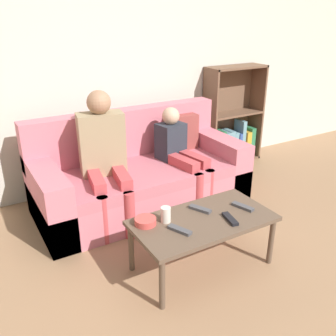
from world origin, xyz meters
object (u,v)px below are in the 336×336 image
(cup_near, at_px, (166,215))
(tv_remote_3, at_px, (230,219))
(tv_remote_0, at_px, (180,230))
(snack_bowl, at_px, (145,221))
(couch, at_px, (140,176))
(person_child, at_px, (180,151))
(bookshelf, at_px, (230,128))
(person_adult, at_px, (104,150))
(tv_remote_1, at_px, (200,209))
(coffee_table, at_px, (203,224))
(tv_remote_2, at_px, (243,207))

(cup_near, bearing_deg, tv_remote_3, -28.46)
(tv_remote_0, height_order, snack_bowl, snack_bowl)
(couch, distance_m, snack_bowl, 1.07)
(person_child, bearing_deg, bookshelf, 19.13)
(person_child, relative_size, snack_bowl, 6.12)
(person_adult, relative_size, tv_remote_3, 6.52)
(tv_remote_1, bearing_deg, snack_bowl, 150.64)
(bookshelf, relative_size, tv_remote_3, 6.59)
(coffee_table, distance_m, tv_remote_3, 0.19)
(tv_remote_2, xyz_separation_m, snack_bowl, (-0.73, 0.16, 0.01))
(couch, relative_size, coffee_table, 1.96)
(bookshelf, xyz_separation_m, coffee_table, (-1.53, -1.59, -0.05))
(cup_near, height_order, tv_remote_2, cup_near)
(tv_remote_3, bearing_deg, tv_remote_0, -176.91)
(coffee_table, xyz_separation_m, cup_near, (-0.25, 0.10, 0.10))
(tv_remote_2, bearing_deg, person_child, 68.69)
(cup_near, bearing_deg, tv_remote_0, -83.81)
(couch, bearing_deg, tv_remote_2, -75.65)
(person_adult, height_order, person_child, person_adult)
(cup_near, bearing_deg, couch, 73.36)
(person_adult, xyz_separation_m, tv_remote_2, (0.67, -1.04, -0.24))
(tv_remote_0, xyz_separation_m, snack_bowl, (-0.15, 0.20, 0.01))
(person_child, distance_m, tv_remote_0, 1.22)
(person_child, relative_size, tv_remote_1, 5.27)
(couch, bearing_deg, snack_bowl, -114.39)
(coffee_table, bearing_deg, couch, 87.15)
(bookshelf, distance_m, snack_bowl, 2.40)
(person_adult, relative_size, person_child, 1.25)
(cup_near, bearing_deg, tv_remote_1, 1.82)
(couch, relative_size, tv_remote_0, 11.21)
(cup_near, bearing_deg, bookshelf, 39.81)
(person_adult, distance_m, person_child, 0.75)
(tv_remote_2, bearing_deg, tv_remote_1, 138.86)
(couch, bearing_deg, cup_near, -106.64)
(cup_near, height_order, snack_bowl, cup_near)
(tv_remote_1, xyz_separation_m, snack_bowl, (-0.43, 0.03, 0.01))
(coffee_table, relative_size, tv_remote_2, 5.67)
(cup_near, xyz_separation_m, snack_bowl, (-0.14, 0.04, -0.03))
(cup_near, relative_size, tv_remote_0, 0.63)
(person_child, bearing_deg, couch, 150.29)
(tv_remote_1, relative_size, tv_remote_3, 0.99)
(person_adult, bearing_deg, tv_remote_2, -47.09)
(tv_remote_1, bearing_deg, tv_remote_3, -91.70)
(snack_bowl, bearing_deg, person_child, 46.22)
(person_child, distance_m, tv_remote_3, 1.12)
(cup_near, xyz_separation_m, tv_remote_1, (0.29, 0.01, -0.04))
(person_child, bearing_deg, tv_remote_1, -122.45)
(bookshelf, xyz_separation_m, tv_remote_2, (-1.19, -1.60, -0.00))
(person_child, bearing_deg, cup_near, -136.62)
(bookshelf, height_order, tv_remote_3, bookshelf)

